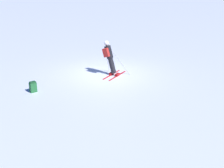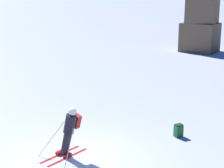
# 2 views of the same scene
# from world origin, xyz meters

# --- Properties ---
(ground_plane) EXTENTS (300.00, 300.00, 0.00)m
(ground_plane) POSITION_xyz_m (0.00, 0.00, 0.00)
(ground_plane) COLOR white
(skier) EXTENTS (1.35, 1.78, 1.84)m
(skier) POSITION_xyz_m (-0.20, -0.01, 1.01)
(skier) COLOR red
(skier) RESTS_ON ground
(spare_backpack) EXTENTS (0.34, 0.37, 0.50)m
(spare_backpack) POSITION_xyz_m (2.01, 3.61, 0.24)
(spare_backpack) COLOR #236633
(spare_backpack) RESTS_ON ground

